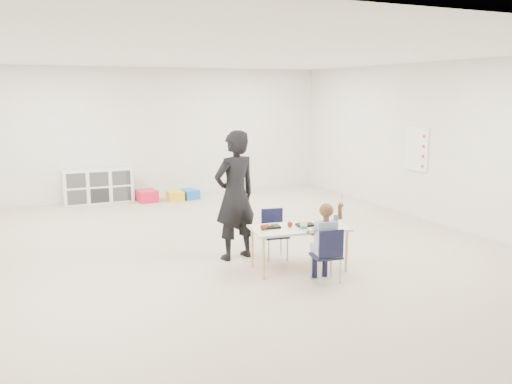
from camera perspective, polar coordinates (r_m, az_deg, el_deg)
name	(u,v)px	position (r m, az deg, el deg)	size (l,w,h in m)	color
room	(225,155)	(7.76, -3.28, 3.93)	(9.00, 9.02, 2.80)	#BFAE93
table	(299,248)	(7.10, 4.53, -5.89)	(1.31, 0.79, 0.57)	beige
chair_near	(326,255)	(6.67, 7.37, -6.56)	(0.33, 0.31, 0.68)	black
chair_far	(275,235)	(7.51, 2.02, -4.51)	(0.33, 0.31, 0.68)	black
child	(326,239)	(6.61, 7.41, -4.93)	(0.45, 0.45, 1.07)	#98B2CE
lunch_tray_near	(305,225)	(7.09, 5.20, -3.45)	(0.22, 0.16, 0.03)	black
lunch_tray_far	(271,227)	(6.96, 1.60, -3.67)	(0.22, 0.16, 0.03)	black
milk_carton	(304,225)	(6.91, 5.04, -3.50)	(0.07, 0.07, 0.10)	white
bread_roll	(320,225)	(7.02, 6.80, -3.46)	(0.09, 0.09, 0.07)	tan
apple_near	(290,224)	(7.01, 3.59, -3.41)	(0.07, 0.07, 0.07)	maroon
apple_far	(263,228)	(6.83, 0.76, -3.76)	(0.07, 0.07, 0.07)	maroon
cubby_shelf	(98,186)	(11.75, -16.29, 0.61)	(1.40, 0.40, 0.70)	white
rules_poster	(416,149)	(10.36, 16.53, 4.35)	(0.02, 0.60, 0.80)	white
adult	(235,195)	(7.40, -2.22, -0.37)	(0.65, 0.43, 1.78)	black
bin_red	(147,196)	(11.66, -11.42, -0.39)	(0.38, 0.49, 0.24)	red
bin_yellow	(175,196)	(11.66, -8.51, -0.40)	(0.32, 0.41, 0.20)	yellow
bin_blue	(189,194)	(11.81, -7.03, -0.22)	(0.32, 0.41, 0.20)	blue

